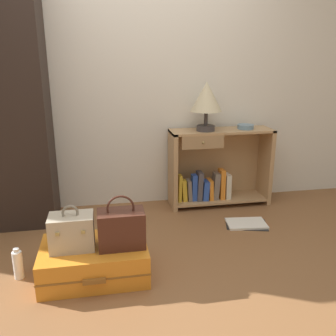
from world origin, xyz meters
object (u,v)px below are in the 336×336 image
table_lamp (206,99)px  open_book_on_floor (246,224)px  handbag (121,228)px  bookshelf (216,170)px  bottle (18,264)px  train_case (72,232)px  bowl (246,127)px  suitcase_large (95,260)px

table_lamp → open_book_on_floor: size_ratio=1.11×
table_lamp → handbag: 1.55m
bookshelf → bottle: bookshelf is taller
bookshelf → train_case: size_ratio=3.28×
bowl → handbag: size_ratio=0.44×
bookshelf → bowl: bowl is taller
bookshelf → open_book_on_floor: (0.12, -0.53, -0.34)m
table_lamp → suitcase_large: bearing=-135.3°
train_case → open_book_on_floor: train_case is taller
train_case → table_lamp: bearing=41.7°
suitcase_large → handbag: size_ratio=1.98×
bowl → suitcase_large: (-1.46, -1.06, -0.66)m
suitcase_large → open_book_on_floor: 1.42m
bookshelf → train_case: (-1.31, -1.09, -0.01)m
bookshelf → table_lamp: 0.71m
train_case → bottle: (-0.37, 0.07, -0.24)m
bowl → handbag: (-1.27, -1.10, -0.42)m
train_case → bottle: size_ratio=1.39×
bowl → open_book_on_floor: (-0.15, -0.51, -0.77)m
train_case → open_book_on_floor: bearing=21.3°
bookshelf → open_book_on_floor: 0.64m
bookshelf → table_lamp: table_lamp is taller
bookshelf → bowl: (0.28, -0.02, 0.42)m
table_lamp → suitcase_large: table_lamp is taller
suitcase_large → bottle: suitcase_large is taller
open_book_on_floor → bowl: bearing=73.6°
bowl → handbag: bowl is taller
table_lamp → handbag: (-0.87, -1.08, -0.70)m
bowl → open_book_on_floor: size_ratio=0.39×
bookshelf → bottle: (-1.68, -1.01, -0.25)m
table_lamp → open_book_on_floor: 1.18m
handbag → bottle: 0.74m
handbag → open_book_on_floor: 1.31m
suitcase_large → bowl: bearing=36.0°
handbag → open_book_on_floor: size_ratio=0.88×
suitcase_large → handbag: 0.31m
bottle → suitcase_large: bearing=-7.1°
table_lamp → train_case: 1.74m
table_lamp → bowl: size_ratio=2.86×
bowl → train_case: bearing=-146.0°
table_lamp → handbag: bearing=-128.7°
bookshelf → bowl: size_ratio=6.26×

